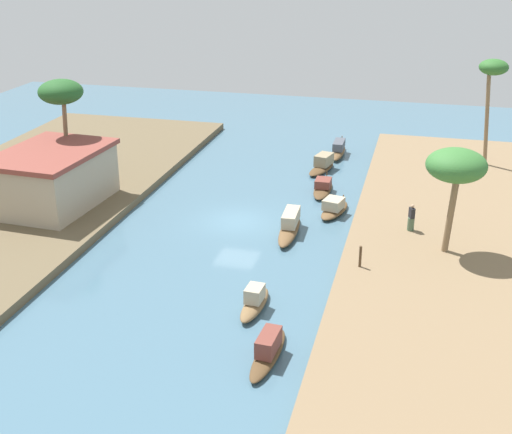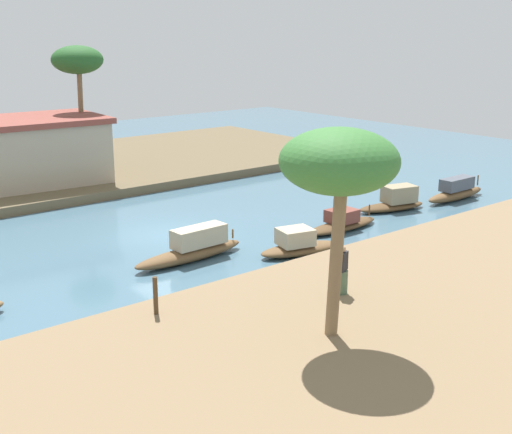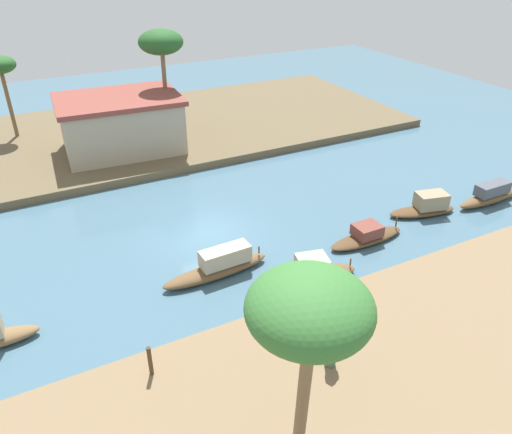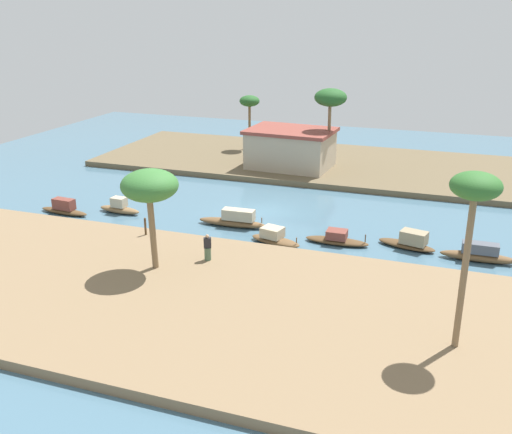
# 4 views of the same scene
# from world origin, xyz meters

# --- Properties ---
(river_water) EXTENTS (69.88, 69.88, 0.00)m
(river_water) POSITION_xyz_m (0.00, 0.00, 0.00)
(river_water) COLOR #476B7F
(river_water) RESTS_ON ground
(riverbank_right) EXTENTS (40.58, 15.43, 0.49)m
(riverbank_right) POSITION_xyz_m (0.00, 14.65, 0.25)
(riverbank_right) COLOR brown
(riverbank_right) RESTS_ON ground
(sampan_midstream) EXTENTS (4.87, 1.20, 1.24)m
(sampan_midstream) POSITION_xyz_m (-0.94, -3.49, 0.47)
(sampan_midstream) COLOR brown
(sampan_midstream) RESTS_ON river_water
(sampan_with_red_awning) EXTENTS (3.61, 1.91, 1.07)m
(sampan_with_red_awning) POSITION_xyz_m (2.62, -5.57, 0.40)
(sampan_with_red_awning) COLOR brown
(sampan_with_red_awning) RESTS_ON river_water
(sampan_open_hull) EXTENTS (4.06, 1.18, 0.92)m
(sampan_open_hull) POSITION_xyz_m (6.38, -4.28, 0.32)
(sampan_open_hull) COLOR brown
(sampan_open_hull) RESTS_ON river_water
(sampan_near_left_bank) EXTENTS (3.79, 1.97, 1.19)m
(sampan_near_left_bank) POSITION_xyz_m (10.82, -3.53, 0.45)
(sampan_near_left_bank) COLOR brown
(sampan_near_left_bank) RESTS_ON river_water
(sampan_downstream_large) EXTENTS (4.41, 0.92, 1.15)m
(sampan_downstream_large) POSITION_xyz_m (14.88, -4.17, 0.45)
(sampan_downstream_large) COLOR brown
(sampan_downstream_large) RESTS_ON river_water
(person_on_near_bank) EXTENTS (0.50, 0.50, 1.57)m
(person_on_near_bank) POSITION_xyz_m (0.09, -10.30, 1.16)
(person_on_near_bank) COLOR #4C664C
(person_on_near_bank) RESTS_ON riverbank_left
(mooring_post) EXTENTS (0.14, 0.14, 1.14)m
(mooring_post) POSITION_xyz_m (-5.26, -8.00, 1.06)
(mooring_post) COLOR #4C3823
(mooring_post) RESTS_ON riverbank_left
(palm_tree_left_near) EXTENTS (3.09, 3.09, 5.66)m
(palm_tree_left_near) POSITION_xyz_m (-2.26, -12.29, 5.22)
(palm_tree_left_near) COLOR #7F6647
(palm_tree_left_near) RESTS_ON riverbank_left
(palm_tree_right_tall) EXTENTS (2.85, 2.85, 7.15)m
(palm_tree_right_tall) POSITION_xyz_m (2.09, 12.16, 6.73)
(palm_tree_right_tall) COLOR #7F6647
(palm_tree_right_tall) RESTS_ON riverbank_right
(palm_tree_right_short) EXTENTS (2.05, 2.05, 5.45)m
(palm_tree_right_short) POSITION_xyz_m (-7.32, 17.28, 5.22)
(palm_tree_right_short) COLOR brown
(palm_tree_right_short) RESTS_ON riverbank_right
(riverside_building) EXTENTS (7.92, 5.97, 3.49)m
(riverside_building) POSITION_xyz_m (-1.24, 11.43, 2.25)
(riverside_building) COLOR tan
(riverside_building) RESTS_ON riverbank_right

